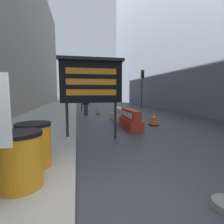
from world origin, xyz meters
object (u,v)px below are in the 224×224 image
at_px(traffic_cone_near, 98,111).
at_px(jersey_barrier_white, 118,114).
at_px(traffic_cone_mid, 154,118).
at_px(traffic_light_far_side, 142,81).
at_px(message_board, 91,81).
at_px(traffic_light_near_curb, 81,75).
at_px(barrel_drum_foreground, 20,159).
at_px(barrel_drum_middle, 34,145).
at_px(pedestrian_worker, 86,102).
at_px(jersey_barrier_red_striped, 130,120).

bearing_deg(traffic_cone_near, jersey_barrier_white, -72.96).
bearing_deg(traffic_cone_mid, traffic_light_far_side, 72.22).
relative_size(message_board, traffic_cone_mid, 3.65).
bearing_deg(traffic_light_near_curb, jersey_barrier_white, -68.61).
bearing_deg(barrel_drum_foreground, traffic_cone_mid, 47.98).
relative_size(traffic_cone_near, traffic_cone_mid, 0.74).
height_order(barrel_drum_middle, message_board, message_board).
xyz_separation_m(message_board, jersey_barrier_white, (1.98, 4.21, -1.75)).
distance_m(traffic_cone_near, traffic_light_near_curb, 3.91).
bearing_deg(traffic_light_near_curb, pedestrian_worker, -85.04).
bearing_deg(traffic_cone_mid, pedestrian_worker, 124.39).
bearing_deg(pedestrian_worker, message_board, 107.57).
height_order(traffic_cone_near, traffic_cone_mid, traffic_cone_mid).
relative_size(jersey_barrier_red_striped, traffic_cone_near, 3.46).
relative_size(barrel_drum_middle, jersey_barrier_white, 0.46).
relative_size(jersey_barrier_red_striped, jersey_barrier_white, 1.01).
bearing_deg(pedestrian_worker, traffic_cone_near, -140.51).
relative_size(barrel_drum_middle, pedestrian_worker, 0.56).
xyz_separation_m(jersey_barrier_red_striped, traffic_cone_near, (-0.91, 5.51, -0.11)).
distance_m(barrel_drum_middle, jersey_barrier_white, 7.46).
height_order(jersey_barrier_red_striped, traffic_cone_mid, jersey_barrier_red_striped).
bearing_deg(message_board, jersey_barrier_red_striped, 40.13).
bearing_deg(jersey_barrier_red_striped, traffic_cone_mid, 16.99).
relative_size(barrel_drum_foreground, jersey_barrier_red_striped, 0.46).
distance_m(barrel_drum_middle, jersey_barrier_red_striped, 5.32).
bearing_deg(pedestrian_worker, traffic_light_far_side, -121.89).
bearing_deg(jersey_barrier_red_striped, message_board, -139.87).
height_order(barrel_drum_middle, pedestrian_worker, pedestrian_worker).
height_order(traffic_cone_near, pedestrian_worker, pedestrian_worker).
height_order(traffic_light_near_curb, traffic_light_far_side, traffic_light_near_curb).
distance_m(traffic_cone_mid, traffic_light_near_curb, 8.67).
distance_m(barrel_drum_foreground, barrel_drum_middle, 0.83).
xyz_separation_m(traffic_cone_near, traffic_light_far_side, (5.53, 4.96, 2.69)).
distance_m(barrel_drum_foreground, traffic_cone_mid, 7.20).
xyz_separation_m(message_board, jersey_barrier_red_striped, (1.98, 1.67, -1.70)).
height_order(message_board, jersey_barrier_red_striped, message_board).
bearing_deg(message_board, traffic_cone_near, 81.54).
distance_m(traffic_cone_near, traffic_light_far_side, 7.90).
bearing_deg(barrel_drum_foreground, barrel_drum_middle, 88.14).
bearing_deg(traffic_light_far_side, message_board, -118.51).
bearing_deg(barrel_drum_middle, jersey_barrier_red_striped, 50.30).
height_order(barrel_drum_foreground, traffic_cone_near, barrel_drum_foreground).
relative_size(message_board, jersey_barrier_white, 1.43).
bearing_deg(barrel_drum_middle, pedestrian_worker, 80.48).
xyz_separation_m(message_board, traffic_light_far_side, (6.59, 12.14, 0.88)).
xyz_separation_m(barrel_drum_foreground, pedestrian_worker, (1.58, 10.08, 0.36)).
xyz_separation_m(traffic_cone_mid, pedestrian_worker, (-3.24, 4.73, 0.59)).
xyz_separation_m(traffic_cone_mid, traffic_light_far_side, (3.22, 10.04, 2.59)).
relative_size(jersey_barrier_white, traffic_cone_mid, 2.55).
distance_m(message_board, traffic_cone_near, 7.48).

